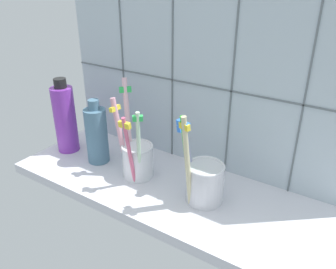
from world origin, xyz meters
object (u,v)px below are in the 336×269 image
at_px(toothbrush_cup_right, 202,180).
at_px(ceramic_vase, 98,134).
at_px(toothbrush_cup_left, 135,156).
at_px(soap_bottle, 66,118).

bearing_deg(toothbrush_cup_right, ceramic_vase, 177.68).
height_order(toothbrush_cup_right, ceramic_vase, toothbrush_cup_right).
bearing_deg(toothbrush_cup_left, ceramic_vase, 175.21).
bearing_deg(toothbrush_cup_left, toothbrush_cup_right, -0.59).
xyz_separation_m(toothbrush_cup_right, ceramic_vase, (-0.25, 0.01, 0.02)).
relative_size(toothbrush_cup_right, soap_bottle, 1.04).
relative_size(ceramic_vase, soap_bottle, 0.83).
distance_m(toothbrush_cup_left, toothbrush_cup_right, 0.15).
distance_m(ceramic_vase, soap_bottle, 0.09).
xyz_separation_m(toothbrush_cup_left, soap_bottle, (-0.20, 0.01, 0.03)).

